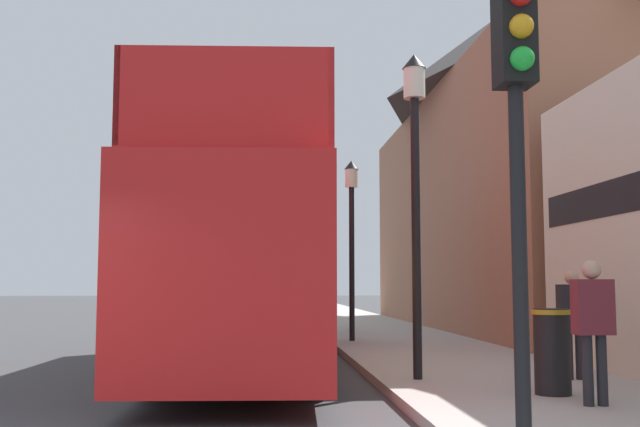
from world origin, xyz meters
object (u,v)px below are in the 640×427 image
pedestrian_second (593,318)px  lamp_post_third (323,220)px  lamp_post_nearest (415,153)px  parked_car_ahead_of_bus (280,311)px  traffic_signal (517,104)px  litter_bin (552,349)px  tour_bus (251,262)px  lamp_post_second (352,215)px  pedestrian_third (573,313)px

pedestrian_second → lamp_post_third: 17.38m
lamp_post_nearest → pedestrian_second: bearing=-59.1°
pedestrian_second → lamp_post_nearest: (-1.49, 2.49, 2.30)m
parked_car_ahead_of_bus → traffic_signal: 16.50m
lamp_post_third → litter_bin: bearing=-84.7°
traffic_signal → lamp_post_nearest: lamp_post_nearest is taller
tour_bus → parked_car_ahead_of_bus: size_ratio=2.47×
pedestrian_second → traffic_signal: traffic_signal is taller
parked_car_ahead_of_bus → pedestrian_second: (3.19, -13.65, 0.40)m
lamp_post_second → lamp_post_third: (-0.11, 7.31, 0.49)m
traffic_signal → lamp_post_third: lamp_post_third is taller
pedestrian_third → lamp_post_nearest: size_ratio=0.33×
pedestrian_third → lamp_post_second: 8.14m
traffic_signal → lamp_post_third: 19.78m
pedestrian_third → lamp_post_third: size_ratio=0.30×
traffic_signal → lamp_post_third: bearing=89.7°
lamp_post_nearest → litter_bin: bearing=-50.1°
tour_bus → parked_car_ahead_of_bus: (0.72, 8.35, -1.18)m
tour_bus → pedestrian_second: (3.92, -5.30, -0.78)m
tour_bus → litter_bin: (3.78, -4.42, -1.20)m
parked_car_ahead_of_bus → pedestrian_third: (3.93, -11.38, 0.36)m
traffic_signal → lamp_post_second: (0.21, 12.45, 0.30)m
pedestrian_second → lamp_post_second: bearing=99.0°
pedestrian_second → litter_bin: 0.98m
traffic_signal → lamp_post_nearest: 5.17m
parked_car_ahead_of_bus → lamp_post_nearest: bearing=-84.7°
traffic_signal → lamp_post_second: size_ratio=0.86×
tour_bus → lamp_post_third: bearing=81.8°
tour_bus → lamp_post_nearest: bearing=-46.5°
parked_car_ahead_of_bus → lamp_post_nearest: 11.61m
lamp_post_nearest → lamp_post_second: size_ratio=1.09×
tour_bus → lamp_post_second: 5.25m
pedestrian_second → lamp_post_third: bearing=95.5°
lamp_post_nearest → lamp_post_third: 14.63m
pedestrian_third → lamp_post_third: bearing=99.1°
tour_bus → lamp_post_second: size_ratio=2.55×
lamp_post_third → litter_bin: (1.51, -16.24, -2.97)m
pedestrian_third → lamp_post_third: lamp_post_third is taller
pedestrian_second → litter_bin: pedestrian_second is taller
lamp_post_nearest → lamp_post_second: lamp_post_nearest is taller
tour_bus → lamp_post_nearest: lamp_post_nearest is taller
parked_car_ahead_of_bus → litter_bin: 13.13m
lamp_post_nearest → lamp_post_third: lamp_post_third is taller
litter_bin → lamp_post_third: bearing=95.3°
traffic_signal → litter_bin: bearing=65.4°
tour_bus → lamp_post_second: bearing=64.9°
lamp_post_second → litter_bin: (1.41, -8.93, -2.49)m
lamp_post_third → litter_bin: 16.58m
tour_bus → traffic_signal: bearing=-72.1°
traffic_signal → lamp_post_nearest: (0.27, 5.14, 0.53)m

